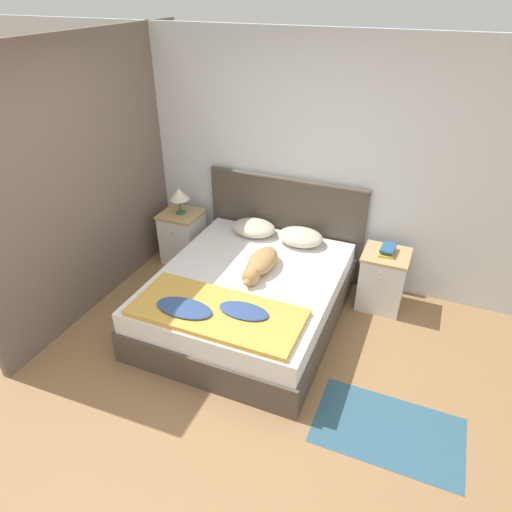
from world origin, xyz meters
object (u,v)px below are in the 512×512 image
Objects in this scene: dog at (260,264)px; table_lamp at (179,195)px; book_stack at (387,250)px; pillow_left at (254,228)px; nightstand_left at (183,236)px; pillow_right at (300,237)px; nightstand_right at (382,280)px; bed at (248,298)px.

table_lamp is at bearing 153.30° from dog.
book_stack is 2.32m from table_lamp.
nightstand_left is at bearing -178.01° from pillow_left.
pillow_right is 1.58× the size of table_lamp.
nightstand_left is 1.27× the size of pillow_left.
nightstand_right is (2.32, 0.00, 0.00)m from nightstand_left.
nightstand_right is at bearing 32.50° from bed.
book_stack reaches higher than nightstand_left.
dog is at bearing -62.10° from pillow_left.
book_stack is at bearing 31.21° from dog.
dog is at bearing -26.79° from nightstand_left.
bed is 1.44m from book_stack.
nightstand_left is 1.27× the size of pillow_right.
pillow_right is 0.67× the size of dog.
nightstand_right is 1.27× the size of pillow_left.
table_lamp is (-1.16, 0.74, 0.59)m from bed.
table_lamp is (-0.89, -0.03, 0.25)m from pillow_left.
nightstand_left reaches higher than bed.
pillow_right is at bearing 178.01° from nightstand_right.
pillow_left is at bearing 109.04° from bed.
pillow_left reaches higher than nightstand_right.
book_stack reaches higher than nightstand_right.
bed is 6.59× the size of table_lamp.
nightstand_right is at bearing 0.06° from table_lamp.
bed is 1.38m from nightstand_left.
bed is at bearing -32.41° from table_lamp.
bed is 8.41× the size of book_stack.
pillow_right reaches higher than nightstand_left.
pillow_right is (0.53, 0.00, 0.00)m from pillow_left.
dog is at bearing -148.79° from book_stack.
table_lamp reaches higher than nightstand_right.
dog is (0.35, -0.66, 0.01)m from pillow_left.
book_stack is at bearing 0.61° from table_lamp.
dog is 2.35× the size of table_lamp.
book_stack reaches higher than bed.
nightstand_left is 1.00× the size of nightstand_right.
bed is 0.88m from pillow_left.
pillow_left is 0.75m from dog.
book_stack is at bearing 33.37° from bed.
book_stack is at bearing -0.36° from pillow_left.
book_stack is at bearing -0.57° from pillow_right.
pillow_right is (-0.89, 0.03, 0.28)m from nightstand_right.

